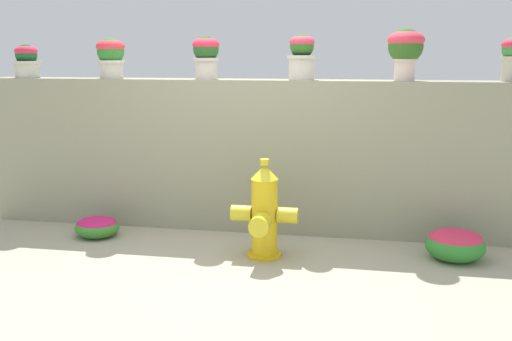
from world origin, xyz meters
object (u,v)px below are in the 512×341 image
(potted_plant_1, at_px, (111,55))
(flower_bush_left, at_px, (97,226))
(fire_hydrant, at_px, (264,214))
(potted_plant_3, at_px, (302,54))
(potted_plant_4, at_px, (406,47))
(flower_bush_right, at_px, (455,243))
(potted_plant_2, at_px, (206,53))
(potted_plant_0, at_px, (27,60))

(potted_plant_1, bearing_deg, flower_bush_left, -87.95)
(flower_bush_left, bearing_deg, fire_hydrant, -9.18)
(potted_plant_3, relative_size, potted_plant_4, 0.91)
(flower_bush_right, bearing_deg, potted_plant_2, 166.16)
(flower_bush_right, bearing_deg, potted_plant_4, 128.40)
(potted_plant_2, height_order, potted_plant_3, potted_plant_3)
(potted_plant_4, relative_size, flower_bush_left, 1.09)
(fire_hydrant, relative_size, flower_bush_right, 1.72)
(potted_plant_2, bearing_deg, potted_plant_3, 1.75)
(potted_plant_2, xyz_separation_m, potted_plant_3, (0.93, 0.03, -0.01))
(potted_plant_1, xyz_separation_m, potted_plant_3, (1.93, 0.01, 0.00))
(potted_plant_4, xyz_separation_m, fire_hydrant, (-1.18, -0.81, -1.42))
(flower_bush_left, relative_size, flower_bush_right, 0.86)
(potted_plant_1, xyz_separation_m, potted_plant_2, (1.00, -0.02, 0.01))
(fire_hydrant, bearing_deg, potted_plant_1, 154.19)
(potted_plant_0, relative_size, potted_plant_4, 0.72)
(fire_hydrant, height_order, flower_bush_left, fire_hydrant)
(flower_bush_left, bearing_deg, potted_plant_0, 150.60)
(potted_plant_0, distance_m, flower_bush_left, 1.91)
(potted_plant_2, height_order, flower_bush_left, potted_plant_2)
(potted_plant_0, xyz_separation_m, potted_plant_1, (0.92, 0.03, 0.05))
(potted_plant_0, distance_m, flower_bush_right, 4.57)
(potted_plant_4, height_order, fire_hydrant, potted_plant_4)
(potted_plant_4, height_order, flower_bush_right, potted_plant_4)
(potted_plant_0, distance_m, potted_plant_3, 2.85)
(potted_plant_2, relative_size, potted_plant_3, 0.97)
(potted_plant_2, height_order, fire_hydrant, potted_plant_2)
(potted_plant_4, distance_m, flower_bush_left, 3.38)
(potted_plant_1, relative_size, potted_plant_2, 0.97)
(potted_plant_4, xyz_separation_m, flower_bush_left, (-2.87, -0.53, -1.70))
(potted_plant_0, distance_m, fire_hydrant, 3.04)
(potted_plant_0, xyz_separation_m, fire_hydrant, (2.63, -0.80, -1.30))
(potted_plant_0, relative_size, flower_bush_left, 0.79)
(potted_plant_3, bearing_deg, flower_bush_right, -23.22)
(potted_plant_2, bearing_deg, potted_plant_4, 0.03)
(potted_plant_3, distance_m, fire_hydrant, 1.61)
(fire_hydrant, bearing_deg, potted_plant_3, 75.26)
(potted_plant_1, height_order, potted_plant_2, potted_plant_2)
(potted_plant_0, xyz_separation_m, flower_bush_left, (0.94, -0.53, -1.58))
(potted_plant_0, height_order, flower_bush_left, potted_plant_0)
(potted_plant_2, distance_m, potted_plant_4, 1.89)
(potted_plant_2, height_order, potted_plant_4, potted_plant_4)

